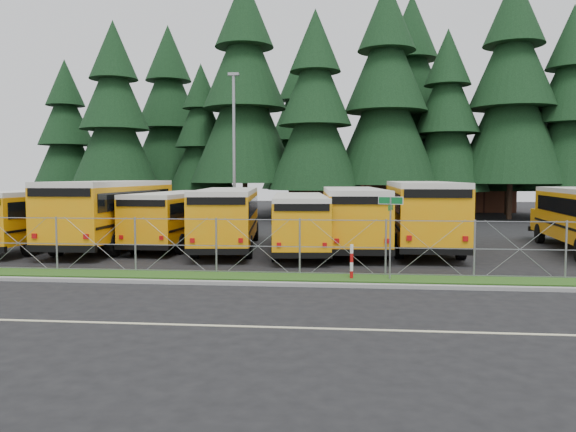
{
  "coord_description": "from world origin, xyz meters",
  "views": [
    {
      "loc": [
        0.56,
        -20.59,
        3.46
      ],
      "look_at": [
        -1.92,
        4.0,
        1.73
      ],
      "focal_mm": 35.0,
      "sensor_mm": 36.0,
      "label": 1
    }
  ],
  "objects_px": {
    "bus_1": "(116,214)",
    "bus_3": "(228,219)",
    "bus_2": "(179,219)",
    "light_standard": "(234,145)",
    "street_sign": "(390,220)",
    "bus_6": "(421,215)",
    "striped_bollard": "(352,262)",
    "bus_0": "(47,219)",
    "bus_5": "(352,219)",
    "bus_4": "(299,224)"
  },
  "relations": [
    {
      "from": "bus_1",
      "to": "bus_3",
      "type": "distance_m",
      "value": 5.75
    },
    {
      "from": "bus_2",
      "to": "light_standard",
      "type": "bearing_deg",
      "value": 85.35
    },
    {
      "from": "street_sign",
      "to": "light_standard",
      "type": "relative_size",
      "value": 0.28
    },
    {
      "from": "bus_6",
      "to": "striped_bollard",
      "type": "distance_m",
      "value": 9.41
    },
    {
      "from": "bus_1",
      "to": "bus_2",
      "type": "bearing_deg",
      "value": 10.07
    },
    {
      "from": "bus_0",
      "to": "street_sign",
      "type": "bearing_deg",
      "value": -21.3
    },
    {
      "from": "bus_0",
      "to": "striped_bollard",
      "type": "xyz_separation_m",
      "value": [
        14.79,
        -7.35,
        -0.81
      ]
    },
    {
      "from": "bus_5",
      "to": "bus_4",
      "type": "bearing_deg",
      "value": -157.75
    },
    {
      "from": "bus_1",
      "to": "bus_2",
      "type": "height_order",
      "value": "bus_1"
    },
    {
      "from": "bus_5",
      "to": "bus_6",
      "type": "distance_m",
      "value": 3.4
    },
    {
      "from": "bus_3",
      "to": "bus_1",
      "type": "bearing_deg",
      "value": 169.13
    },
    {
      "from": "bus_2",
      "to": "bus_3",
      "type": "xyz_separation_m",
      "value": [
        2.71,
        -1.0,
        0.09
      ]
    },
    {
      "from": "bus_1",
      "to": "bus_4",
      "type": "bearing_deg",
      "value": -8.3
    },
    {
      "from": "bus_3",
      "to": "street_sign",
      "type": "xyz_separation_m",
      "value": [
        7.06,
        -7.54,
        0.59
      ]
    },
    {
      "from": "bus_4",
      "to": "bus_1",
      "type": "bearing_deg",
      "value": 166.82
    },
    {
      "from": "bus_0",
      "to": "bus_2",
      "type": "distance_m",
      "value": 6.4
    },
    {
      "from": "bus_3",
      "to": "light_standard",
      "type": "distance_m",
      "value": 10.67
    },
    {
      "from": "bus_0",
      "to": "bus_2",
      "type": "xyz_separation_m",
      "value": [
        6.28,
        1.21,
        -0.06
      ]
    },
    {
      "from": "bus_0",
      "to": "bus_6",
      "type": "height_order",
      "value": "bus_6"
    },
    {
      "from": "bus_4",
      "to": "bus_3",
      "type": "bearing_deg",
      "value": 161.54
    },
    {
      "from": "bus_3",
      "to": "light_standard",
      "type": "bearing_deg",
      "value": 92.77
    },
    {
      "from": "bus_4",
      "to": "street_sign",
      "type": "xyz_separation_m",
      "value": [
        3.57,
        -6.75,
        0.71
      ]
    },
    {
      "from": "bus_3",
      "to": "bus_0",
      "type": "bearing_deg",
      "value": 174.66
    },
    {
      "from": "bus_0",
      "to": "bus_4",
      "type": "height_order",
      "value": "bus_0"
    },
    {
      "from": "bus_4",
      "to": "bus_6",
      "type": "distance_m",
      "value": 6.04
    },
    {
      "from": "bus_0",
      "to": "street_sign",
      "type": "relative_size",
      "value": 3.82
    },
    {
      "from": "bus_0",
      "to": "striped_bollard",
      "type": "height_order",
      "value": "bus_0"
    },
    {
      "from": "street_sign",
      "to": "bus_5",
      "type": "bearing_deg",
      "value": 98.36
    },
    {
      "from": "bus_4",
      "to": "bus_5",
      "type": "bearing_deg",
      "value": 20.01
    },
    {
      "from": "striped_bollard",
      "to": "bus_1",
      "type": "bearing_deg",
      "value": 145.29
    },
    {
      "from": "striped_bollard",
      "to": "light_standard",
      "type": "xyz_separation_m",
      "value": [
        -7.41,
        17.3,
        4.9
      ]
    },
    {
      "from": "bus_2",
      "to": "bus_4",
      "type": "xyz_separation_m",
      "value": [
        6.2,
        -1.79,
        -0.03
      ]
    },
    {
      "from": "bus_0",
      "to": "bus_1",
      "type": "height_order",
      "value": "bus_1"
    },
    {
      "from": "bus_3",
      "to": "striped_bollard",
      "type": "distance_m",
      "value": 9.56
    },
    {
      "from": "bus_4",
      "to": "street_sign",
      "type": "relative_size",
      "value": 3.59
    },
    {
      "from": "bus_0",
      "to": "striped_bollard",
      "type": "distance_m",
      "value": 16.53
    },
    {
      "from": "bus_0",
      "to": "striped_bollard",
      "type": "bearing_deg",
      "value": -23.19
    },
    {
      "from": "bus_4",
      "to": "street_sign",
      "type": "distance_m",
      "value": 7.67
    },
    {
      "from": "bus_5",
      "to": "bus_1",
      "type": "bearing_deg",
      "value": 176.29
    },
    {
      "from": "bus_1",
      "to": "striped_bollard",
      "type": "bearing_deg",
      "value": -35.53
    },
    {
      "from": "bus_2",
      "to": "bus_5",
      "type": "distance_m",
      "value": 8.63
    },
    {
      "from": "bus_1",
      "to": "bus_6",
      "type": "height_order",
      "value": "bus_1"
    },
    {
      "from": "bus_4",
      "to": "bus_5",
      "type": "relative_size",
      "value": 0.9
    },
    {
      "from": "bus_4",
      "to": "striped_bollard",
      "type": "bearing_deg",
      "value": -76.93
    },
    {
      "from": "light_standard",
      "to": "bus_2",
      "type": "bearing_deg",
      "value": -97.12
    },
    {
      "from": "bus_1",
      "to": "striped_bollard",
      "type": "xyz_separation_m",
      "value": [
        11.52,
        -7.98,
        -1.03
      ]
    },
    {
      "from": "bus_0",
      "to": "light_standard",
      "type": "xyz_separation_m",
      "value": [
        7.38,
        9.95,
        4.09
      ]
    },
    {
      "from": "bus_5",
      "to": "light_standard",
      "type": "height_order",
      "value": "light_standard"
    },
    {
      "from": "bus_5",
      "to": "striped_bollard",
      "type": "distance_m",
      "value": 7.98
    },
    {
      "from": "bus_1",
      "to": "striped_bollard",
      "type": "height_order",
      "value": "bus_1"
    }
  ]
}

